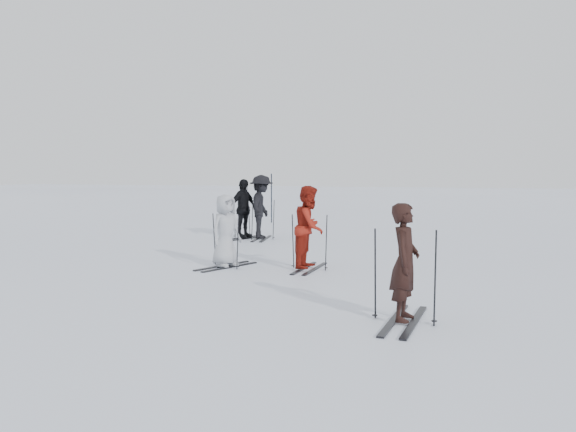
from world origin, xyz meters
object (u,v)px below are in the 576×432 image
object	(u,v)px
skier_red	(309,228)
skier_uphill_far	(261,208)
skier_uphill_left	(243,209)
skier_grey	(226,232)
piste_marker	(271,198)
skier_near_dark	(405,264)

from	to	relation	value
skier_red	skier_uphill_far	size ratio (longest dim) A/B	0.90
skier_red	skier_uphill_left	distance (m)	5.69
skier_uphill_far	skier_grey	bearing A→B (deg)	-178.02
skier_red	piste_marker	distance (m)	10.84
skier_near_dark	skier_red	xyz separation A→B (m)	(-2.35, 3.68, 0.06)
skier_red	piste_marker	size ratio (longest dim) A/B	0.89
skier_red	skier_grey	distance (m)	1.84
skier_near_dark	skier_red	size ratio (longest dim) A/B	0.93
skier_near_dark	skier_uphill_far	size ratio (longest dim) A/B	0.84
skier_grey	piste_marker	xyz separation A→B (m)	(-2.44, 10.26, 0.21)
skier_uphill_far	piste_marker	size ratio (longest dim) A/B	0.98
skier_uphill_left	skier_grey	bearing A→B (deg)	-140.53
skier_uphill_far	skier_uphill_left	bearing A→B (deg)	87.60
skier_near_dark	skier_grey	distance (m)	5.36
skier_uphill_far	piste_marker	xyz separation A→B (m)	(-1.48, 5.30, 0.02)
skier_uphill_far	piste_marker	distance (m)	5.50
skier_near_dark	piste_marker	world-z (taller)	piste_marker
skier_near_dark	piste_marker	distance (m)	15.16
skier_near_dark	skier_uphill_far	xyz separation A→B (m)	(-5.12, 8.35, 0.16)
skier_grey	skier_uphill_far	bearing A→B (deg)	34.25
skier_red	piste_marker	bearing A→B (deg)	25.31
skier_uphill_left	skier_uphill_far	size ratio (longest dim) A/B	0.94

